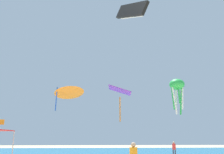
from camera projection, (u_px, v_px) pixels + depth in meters
The scene contains 6 objects.
ocean_strip at pixel (98, 151), 40.38m from camera, with size 110.00×21.45×0.03m, color #1E6B93.
person_leftmost at pixel (174, 148), 28.12m from camera, with size 0.39×0.39×1.63m.
kite_diamond_purple at pixel (120, 92), 32.27m from camera, with size 3.11×3.23×4.53m.
kite_delta_orange at pixel (69, 91), 28.87m from camera, with size 4.52×4.54×3.22m.
kite_octopus_green at pixel (177, 86), 28.94m from camera, with size 1.74×1.74×4.12m.
kite_parafoil_black at pixel (132, 11), 22.62m from camera, with size 2.58×3.95×2.72m.
Camera 1 is at (-0.41, -16.24, 2.07)m, focal length 40.00 mm.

